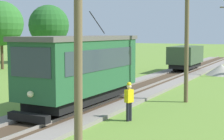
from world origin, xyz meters
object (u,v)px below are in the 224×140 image
at_px(freight_car, 186,57).
at_px(gravel_pile, 221,70).
at_px(utility_pole_mid, 187,35).
at_px(second_worker, 129,100).
at_px(tree_right_far, 49,25).
at_px(tree_left_far, 1,23).
at_px(utility_pole_near_tram, 78,28).
at_px(red_tram, 82,68).

height_order(freight_car, gravel_pile, freight_car).
height_order(utility_pole_mid, gravel_pile, utility_pole_mid).
xyz_separation_m(utility_pole_mid, second_worker, (-1.12, -5.34, -2.89)).
xyz_separation_m(gravel_pile, tree_right_far, (-22.87, 3.68, 4.47)).
relative_size(gravel_pile, tree_right_far, 0.38).
bearing_deg(tree_left_far, freight_car, 18.38).
xyz_separation_m(utility_pole_near_tram, second_worker, (-1.12, 5.93, -3.13)).
height_order(utility_pole_near_tram, second_worker, utility_pole_near_tram).
bearing_deg(second_worker, tree_right_far, 152.90).
bearing_deg(tree_right_far, gravel_pile, -9.13).
distance_m(red_tram, gravel_pile, 19.33).
bearing_deg(tree_left_far, tree_right_far, 93.20).
bearing_deg(utility_pole_near_tram, second_worker, 100.68).
height_order(utility_pole_mid, tree_left_far, utility_pole_mid).
bearing_deg(tree_left_far, gravel_pile, 13.67).
bearing_deg(red_tram, freight_car, 90.01).
height_order(red_tram, utility_pole_mid, utility_pole_mid).
bearing_deg(utility_pole_mid, red_tram, -134.61).
xyz_separation_m(red_tram, utility_pole_mid, (4.25, 4.31, 1.68)).
bearing_deg(utility_pole_near_tram, red_tram, 121.35).
bearing_deg(gravel_pile, utility_pole_mid, -87.67).
xyz_separation_m(second_worker, tree_left_far, (-21.83, 14.50, 4.00)).
xyz_separation_m(utility_pole_mid, gravel_pile, (-0.59, 14.60, -3.37)).
relative_size(red_tram, gravel_pile, 2.91).
xyz_separation_m(red_tram, utility_pole_near_tram, (4.25, -6.97, 1.92)).
distance_m(second_worker, tree_left_far, 26.51).
distance_m(utility_pole_near_tram, tree_right_far, 37.74).
bearing_deg(freight_car, gravel_pile, -11.99).
relative_size(utility_pole_mid, second_worker, 4.24).
relative_size(utility_pole_near_tram, gravel_pile, 2.74).
distance_m(utility_pole_near_tram, gravel_pile, 26.13).
bearing_deg(tree_right_far, tree_left_far, -86.80).
distance_m(red_tram, freight_car, 19.69).
relative_size(freight_car, utility_pole_near_tram, 0.65).
bearing_deg(utility_pole_mid, utility_pole_near_tram, -90.00).
xyz_separation_m(freight_car, tree_right_far, (-19.21, 2.90, 3.42)).
height_order(utility_pole_mid, tree_right_far, tree_right_far).
relative_size(second_worker, tree_right_far, 0.23).
bearing_deg(utility_pole_mid, second_worker, -101.83).
height_order(red_tram, second_worker, red_tram).
relative_size(red_tram, tree_right_far, 1.12).
bearing_deg(utility_pole_near_tram, freight_car, 99.06).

